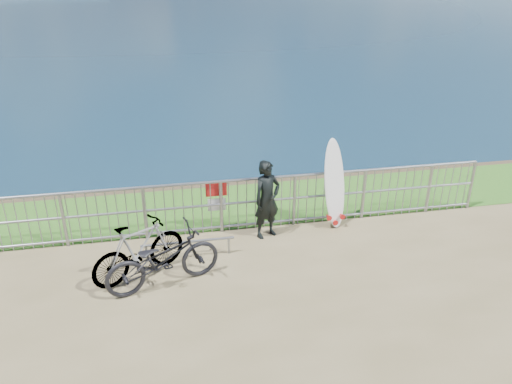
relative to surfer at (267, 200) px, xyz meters
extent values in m
plane|color=#295F1A|center=(-0.35, 1.44, -0.78)|extent=(120.00, 120.00, 0.00)
cube|color=brown|center=(-0.35, 2.64, -3.29)|extent=(120.00, 0.30, 5.00)
plane|color=#19374C|center=(-0.35, 88.74, -5.79)|extent=(260.00, 260.00, 0.00)
cylinder|color=gray|center=(-0.35, 0.34, 0.31)|extent=(10.00, 0.06, 0.06)
cylinder|color=gray|center=(-0.35, 0.34, -0.19)|extent=(10.00, 0.05, 0.05)
cylinder|color=gray|center=(-0.35, 0.34, -0.69)|extent=(10.00, 0.05, 0.05)
cylinder|color=gray|center=(-3.85, 0.34, -0.24)|extent=(0.06, 0.06, 1.10)
cylinder|color=gray|center=(-2.35, 0.34, -0.24)|extent=(0.06, 0.06, 1.10)
cylinder|color=gray|center=(-0.85, 0.34, -0.24)|extent=(0.06, 0.06, 1.10)
cylinder|color=gray|center=(0.65, 0.34, -0.24)|extent=(0.06, 0.06, 1.10)
cylinder|color=gray|center=(2.15, 0.34, -0.24)|extent=(0.06, 0.06, 1.10)
cylinder|color=gray|center=(3.65, 0.34, -0.24)|extent=(0.06, 0.06, 1.10)
cylinder|color=gray|center=(4.65, 0.34, -0.24)|extent=(0.06, 0.06, 1.10)
cube|color=red|center=(-0.94, 0.40, 0.13)|extent=(0.42, 0.02, 0.30)
cube|color=white|center=(-0.94, 0.40, 0.13)|extent=(0.38, 0.01, 0.08)
cube|color=white|center=(-0.94, 0.40, -0.21)|extent=(0.36, 0.02, 0.26)
imported|color=black|center=(0.00, 0.00, 0.00)|extent=(0.68, 0.58, 1.58)
ellipsoid|color=white|center=(1.44, 0.19, 0.14)|extent=(0.59, 0.55, 1.86)
cone|color=red|center=(1.29, 0.07, -0.53)|extent=(0.11, 0.20, 0.11)
cone|color=red|center=(1.58, 0.07, -0.53)|extent=(0.11, 0.20, 0.11)
cone|color=red|center=(1.44, 0.07, -0.65)|extent=(0.11, 0.20, 0.11)
imported|color=black|center=(-2.05, -1.33, -0.28)|extent=(2.07, 1.24, 1.03)
imported|color=black|center=(-2.45, -0.96, -0.27)|extent=(1.76, 1.29, 1.05)
cylinder|color=gray|center=(-1.59, -0.54, -0.46)|extent=(1.71, 0.05, 0.05)
cylinder|color=gray|center=(-2.35, -0.54, -0.63)|extent=(0.04, 0.04, 0.33)
cylinder|color=gray|center=(-0.84, -0.54, -0.63)|extent=(0.04, 0.04, 0.33)
camera|label=1|loc=(-1.89, -8.52, 4.18)|focal=35.00mm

